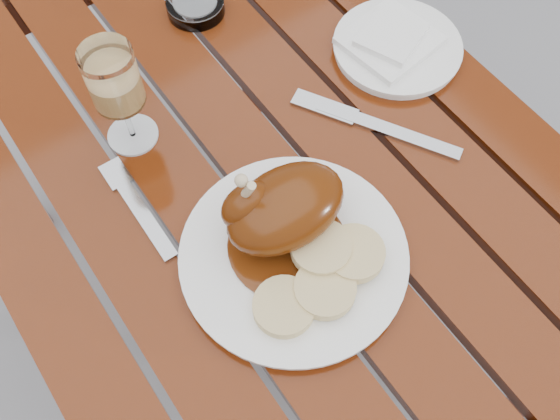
% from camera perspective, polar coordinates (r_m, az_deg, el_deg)
% --- Properties ---
extents(ground, '(60.00, 60.00, 0.00)m').
position_cam_1_polar(ground, '(1.62, -1.81, -9.18)').
color(ground, slate).
rests_on(ground, ground).
extents(table, '(0.80, 1.20, 0.75)m').
position_cam_1_polar(table, '(1.27, -2.28, -3.61)').
color(table, '#68270C').
rests_on(table, ground).
extents(dinner_plate, '(0.34, 0.34, 0.02)m').
position_cam_1_polar(dinner_plate, '(0.84, 1.25, -4.28)').
color(dinner_plate, white).
rests_on(dinner_plate, table).
extents(roast_duck, '(0.18, 0.16, 0.12)m').
position_cam_1_polar(roast_duck, '(0.81, 0.06, 0.04)').
color(roast_duck, '#502109').
rests_on(roast_duck, dinner_plate).
extents(bread_dumplings, '(0.20, 0.13, 0.03)m').
position_cam_1_polar(bread_dumplings, '(0.81, 3.80, -5.85)').
color(bread_dumplings, '#D7BA83').
rests_on(bread_dumplings, dinner_plate).
extents(wine_glass, '(0.09, 0.09, 0.18)m').
position_cam_1_polar(wine_glass, '(0.91, -14.42, 9.87)').
color(wine_glass, '#F2BF6E').
rests_on(wine_glass, table).
extents(side_plate, '(0.24, 0.24, 0.02)m').
position_cam_1_polar(side_plate, '(1.07, 10.66, 14.39)').
color(side_plate, white).
rests_on(side_plate, table).
extents(napkin, '(0.15, 0.14, 0.01)m').
position_cam_1_polar(napkin, '(1.06, 10.02, 15.05)').
color(napkin, white).
rests_on(napkin, side_plate).
extents(ashtray, '(0.12, 0.12, 0.02)m').
position_cam_1_polar(ashtray, '(1.12, -7.73, 18.02)').
color(ashtray, '#B2B7BC').
rests_on(ashtray, table).
extents(fork, '(0.02, 0.17, 0.01)m').
position_cam_1_polar(fork, '(0.90, -12.56, -0.23)').
color(fork, gray).
rests_on(fork, table).
extents(knife, '(0.14, 0.21, 0.01)m').
position_cam_1_polar(knife, '(0.97, 9.82, 7.26)').
color(knife, gray).
rests_on(knife, table).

